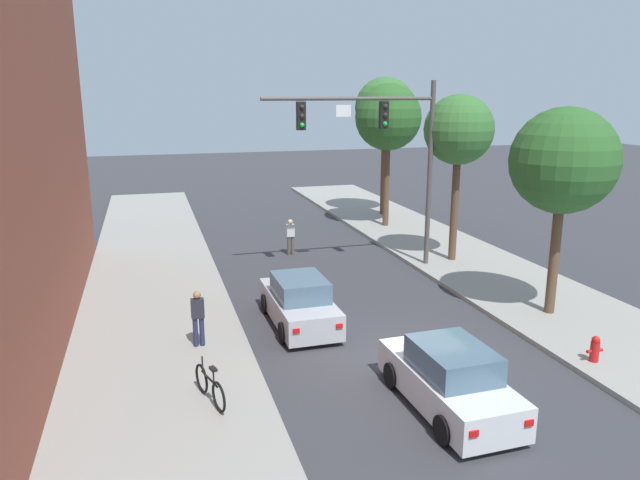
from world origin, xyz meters
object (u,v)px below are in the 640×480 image
Objects in this scene: car_following_white at (449,380)px; pedestrian_crossing_road at (290,235)px; street_tree_farthest at (385,109)px; bicycle_leaning at (210,386)px; street_tree_second at (459,131)px; street_tree_third at (388,118)px; pedestrian_sidewalk_left_walker at (198,316)px; traffic_signal_mast at (385,140)px; fire_hydrant at (595,349)px; street_tree_nearest at (564,162)px; car_lead_silver at (299,303)px.

pedestrian_crossing_road reaches higher than car_following_white.
street_tree_farthest is at bearing 71.82° from car_following_white.
pedestrian_crossing_road is 0.95× the size of bicycle_leaning.
street_tree_farthest reaches higher than bicycle_leaning.
pedestrian_crossing_road is 0.21× the size of street_tree_farthest.
street_tree_third is (-0.15, 7.16, 0.27)m from street_tree_second.
traffic_signal_mast is at bearing 36.51° from pedestrian_sidewalk_left_walker.
street_tree_second is (1.25, 10.16, 5.12)m from fire_hydrant.
pedestrian_crossing_road is 8.92m from street_tree_third.
street_tree_farthest is (4.26, 10.43, 0.93)m from traffic_signal_mast.
street_tree_second is at bearing 4.36° from traffic_signal_mast.
traffic_signal_mast is 0.95× the size of street_tree_farthest.
street_tree_nearest is at bearing -90.34° from street_tree_second.
street_tree_farthest is at bearing 84.96° from street_tree_second.
car_following_white is at bearing -108.18° from street_tree_farthest.
fire_hydrant is at bearing -68.91° from pedestrian_crossing_road.
street_tree_third is 3.21m from street_tree_farthest.
pedestrian_crossing_road is 11.43m from street_tree_farthest.
street_tree_farthest reaches higher than pedestrian_crossing_road.
pedestrian_crossing_road is 0.22× the size of street_tree_third.
car_following_white is 4.90m from fire_hydrant.
fire_hydrant is at bearing -93.63° from street_tree_third.
pedestrian_sidewalk_left_walker reaches higher than car_following_white.
pedestrian_sidewalk_left_walker reaches higher than fire_hydrant.
street_tree_second reaches higher than bicycle_leaning.
street_tree_nearest is (11.31, -0.50, 4.03)m from pedestrian_sidewalk_left_walker.
pedestrian_sidewalk_left_walker is at bearing 177.48° from street_tree_nearest.
pedestrian_sidewalk_left_walker is 10.87m from fire_hydrant.
street_tree_farthest is at bearing 70.74° from street_tree_third.
traffic_signal_mast reaches higher than street_tree_second.
street_tree_third is (1.10, 17.32, 5.39)m from fire_hydrant.
car_following_white reaches higher than bicycle_leaning.
car_following_white is 5.94× the size of fire_hydrant.
street_tree_nearest is 6.68m from street_tree_second.
bicycle_leaning reaches higher than fire_hydrant.
bicycle_leaning is 20.76m from street_tree_third.
car_lead_silver is 2.47× the size of bicycle_leaning.
street_tree_farthest reaches higher than traffic_signal_mast.
pedestrian_sidewalk_left_walker is at bearing -126.85° from street_tree_farthest.
street_tree_third reaches higher than bicycle_leaning.
fire_hydrant is 18.17m from street_tree_third.
pedestrian_crossing_road is at bearing 68.60° from bicycle_leaning.
pedestrian_sidewalk_left_walker is at bearing -143.49° from traffic_signal_mast.
car_lead_silver reaches higher than bicycle_leaning.
car_following_white is 2.49× the size of bicycle_leaning.
street_tree_third reaches higher than fire_hydrant.
pedestrian_sidewalk_left_walker is (-3.23, -1.11, 0.34)m from car_lead_silver.
street_tree_third is (3.21, 7.42, 0.53)m from traffic_signal_mast.
fire_hydrant is (6.86, -5.11, -0.22)m from car_lead_silver.
street_tree_nearest reaches higher than bicycle_leaning.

